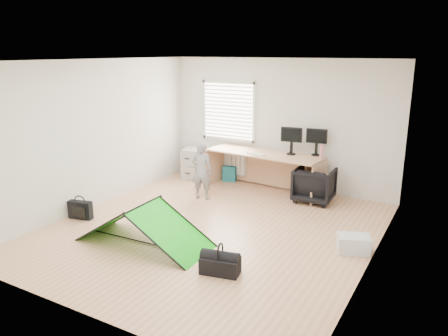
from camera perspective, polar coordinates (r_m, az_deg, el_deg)
The scene contains 18 objects.
ground at distance 7.25m, azimuth -1.58°, elevation -7.99°, with size 5.50×5.50×0.00m, color tan.
back_wall at distance 9.25m, azimuth 7.24°, elevation 5.70°, with size 5.00×0.02×2.70m, color silver.
window at distance 9.70m, azimuth 0.58°, elevation 7.45°, with size 1.20×0.06×1.20m, color silver.
radiator at distance 9.87m, azimuth 0.45°, elevation 1.08°, with size 1.00×0.12×0.60m, color silver.
desk at distance 9.05m, azimuth 5.14°, elevation -0.55°, with size 2.41×0.77×0.82m, color tan.
filing_cabinet at distance 10.04m, azimuth -3.83°, elevation 0.66°, with size 0.44×0.59×0.69m, color #A8ABAE.
monitor_left at distance 8.83m, azimuth 8.81°, elevation 3.05°, with size 0.43×0.09×0.41m, color black.
monitor_right at distance 8.84m, azimuth 11.98°, elevation 2.88°, with size 0.41×0.09×0.40m, color black.
keyboard at distance 8.80m, azimuth 4.18°, elevation 1.86°, with size 0.43×0.15×0.02m, color beige.
thermos at distance 8.62m, azimuth 12.63°, elevation 2.08°, with size 0.07×0.07×0.27m, color #D17584.
office_chair at distance 8.61m, azimuth 11.71°, elevation -2.16°, with size 0.72×0.74×0.67m, color black.
person at distance 8.52m, azimuth -2.94°, elevation -0.35°, with size 0.42×0.27×1.15m, color gray.
kite at distance 6.73m, azimuth -10.36°, elevation -7.23°, with size 2.03×0.89×0.63m, color #12BC13, non-canonical shape.
storage_crate at distance 6.70m, azimuth 16.57°, elevation -9.48°, with size 0.45×0.32×0.25m, color silver.
tote_bag at distance 9.77m, azimuth 0.71°, elevation -0.76°, with size 0.29×0.13×0.34m, color #1D7383.
laptop_bag at distance 8.02m, azimuth -18.25°, elevation -5.22°, with size 0.43×0.13×0.32m, color black.
white_box at distance 7.64m, azimuth -5.73°, elevation -6.44°, with size 0.09×0.09×0.09m, color silver.
duffel_bag at distance 5.87m, azimuth -0.51°, elevation -12.61°, with size 0.51×0.26×0.22m, color black.
Camera 1 is at (3.46, -5.70, 2.84)m, focal length 35.00 mm.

